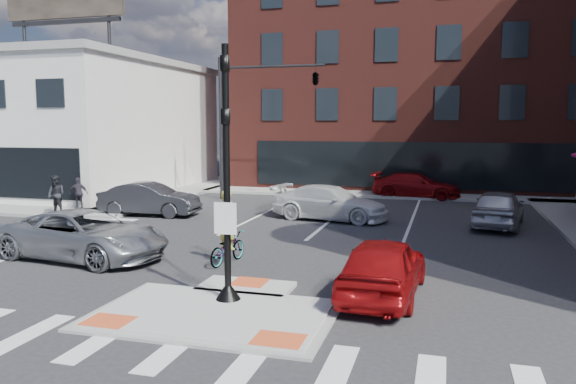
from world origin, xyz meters
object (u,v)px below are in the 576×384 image
(bg_car_silver, at_px, (498,208))
(cyclist, at_px, (227,239))
(pedestrian_b, at_px, (78,193))
(silver_suv, at_px, (85,235))
(white_pickup, at_px, (330,203))
(bg_car_red, at_px, (416,185))
(pedestrian_a, at_px, (56,195))
(bg_car_dark, at_px, (150,199))
(red_sedan, at_px, (383,267))

(bg_car_silver, xyz_separation_m, cyclist, (-8.56, -8.95, -0.02))
(cyclist, xyz_separation_m, pedestrian_b, (-10.81, 7.46, 0.15))
(silver_suv, distance_m, white_pickup, 11.20)
(silver_suv, relative_size, bg_car_red, 1.11)
(pedestrian_b, bearing_deg, pedestrian_a, -112.04)
(white_pickup, relative_size, cyclist, 2.28)
(white_pickup, bearing_deg, silver_suv, 156.95)
(bg_car_silver, relative_size, bg_car_red, 0.93)
(white_pickup, height_order, bg_car_silver, bg_car_silver)
(bg_car_red, bearing_deg, bg_car_silver, -150.00)
(bg_car_silver, relative_size, cyclist, 2.03)
(bg_car_dark, bearing_deg, pedestrian_a, 109.36)
(red_sedan, height_order, bg_car_silver, bg_car_silver)
(pedestrian_a, relative_size, pedestrian_b, 1.15)
(red_sedan, distance_m, bg_car_red, 19.51)
(red_sedan, relative_size, white_pickup, 0.85)
(red_sedan, xyz_separation_m, cyclist, (-5.00, 2.06, 0.01))
(bg_car_dark, xyz_separation_m, bg_car_silver, (15.56, 1.37, 0.03))
(pedestrian_b, bearing_deg, silver_suv, -72.03)
(silver_suv, xyz_separation_m, white_pickup, (6.04, 9.42, -0.01))
(white_pickup, xyz_separation_m, bg_car_red, (3.29, 8.70, -0.03))
(bg_car_dark, bearing_deg, bg_car_silver, -88.37)
(silver_suv, relative_size, pedestrian_b, 3.57)
(red_sedan, bearing_deg, white_pickup, -68.79)
(bg_car_red, distance_m, cyclist, 18.07)
(white_pickup, height_order, pedestrian_a, pedestrian_a)
(bg_car_red, relative_size, pedestrian_a, 2.82)
(red_sedan, distance_m, pedestrian_a, 17.79)
(red_sedan, bearing_deg, bg_car_silver, -104.95)
(bg_car_red, xyz_separation_m, pedestrian_b, (-15.54, -9.99, 0.20))
(bg_car_red, bearing_deg, silver_suv, 158.48)
(bg_car_dark, height_order, bg_car_silver, bg_car_silver)
(silver_suv, relative_size, bg_car_dark, 1.19)
(bg_car_silver, bearing_deg, red_sedan, 81.87)
(silver_suv, distance_m, pedestrian_a, 9.13)
(red_sedan, distance_m, bg_car_dark, 15.39)
(red_sedan, xyz_separation_m, bg_car_red, (-0.28, 19.51, -0.03))
(bg_car_dark, height_order, bg_car_red, bg_car_dark)
(bg_car_dark, distance_m, bg_car_red, 15.32)
(bg_car_red, distance_m, pedestrian_b, 18.47)
(bg_car_dark, distance_m, pedestrian_b, 3.82)
(silver_suv, bearing_deg, pedestrian_a, 51.59)
(silver_suv, height_order, cyclist, cyclist)
(silver_suv, relative_size, bg_car_silver, 1.19)
(bg_car_red, height_order, cyclist, cyclist)
(bg_car_red, distance_m, pedestrian_a, 19.39)
(bg_car_silver, xyz_separation_m, bg_car_red, (-3.83, 8.50, -0.07))
(white_pickup, relative_size, bg_car_red, 1.05)
(bg_car_red, relative_size, cyclist, 2.18)
(silver_suv, distance_m, bg_car_silver, 16.30)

